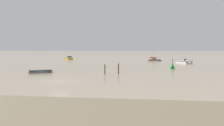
% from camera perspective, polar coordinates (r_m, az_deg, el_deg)
% --- Properties ---
extents(ground_plane, '(800.00, 800.00, 0.00)m').
position_cam_1_polar(ground_plane, '(40.35, -10.36, -3.52)').
color(ground_plane, tan).
extents(motorboat_moored_1, '(4.63, 5.20, 1.98)m').
position_cam_1_polar(motorboat_moored_1, '(113.65, -8.32, 0.82)').
color(motorboat_moored_1, gold).
rests_on(motorboat_moored_1, ground).
extents(rowboat_moored_0, '(4.60, 3.75, 0.71)m').
position_cam_1_polar(rowboat_moored_0, '(54.45, -13.82, -1.68)').
color(rowboat_moored_0, gray).
rests_on(rowboat_moored_0, ground).
extents(rowboat_moored_2, '(3.45, 2.28, 0.52)m').
position_cam_1_polar(rowboat_moored_2, '(132.65, 8.07, 1.06)').
color(rowboat_moored_2, red).
rests_on(rowboat_moored_2, ground).
extents(motorboat_moored_3, '(4.90, 6.46, 2.13)m').
position_cam_1_polar(motorboat_moored_3, '(85.91, 14.17, 0.06)').
color(motorboat_moored_3, white).
rests_on(motorboat_moored_3, ground).
extents(sailboat_moored_0, '(5.02, 1.92, 5.51)m').
position_cam_1_polar(sailboat_moored_0, '(101.50, 8.30, 0.53)').
color(sailboat_moored_0, gray).
rests_on(sailboat_moored_0, ground).
extents(channel_buoy, '(0.90, 0.90, 2.30)m').
position_cam_1_polar(channel_buoy, '(63.64, 11.72, -0.75)').
color(channel_buoy, '#198C2D').
rests_on(channel_buoy, ground).
extents(mooring_post_left, '(0.22, 0.22, 1.93)m').
position_cam_1_polar(mooring_post_left, '(50.79, -1.41, -1.21)').
color(mooring_post_left, '#433323').
rests_on(mooring_post_left, ground).
extents(mooring_post_right, '(0.22, 0.22, 2.04)m').
position_cam_1_polar(mooring_post_right, '(50.99, 1.28, -1.14)').
color(mooring_post_right, '#403323').
rests_on(mooring_post_right, ground).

